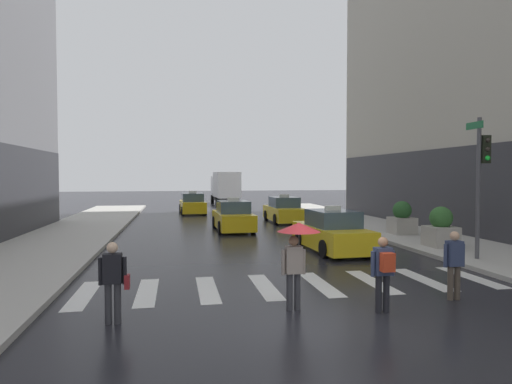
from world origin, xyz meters
TOP-DOWN VIEW (x-y plane):
  - ground_plane at (0.00, 0.00)m, footprint 160.00×160.00m
  - crosswalk_markings at (-0.00, 3.00)m, footprint 11.30×2.80m
  - traffic_light_pole at (7.10, 4.84)m, footprint 0.44×0.84m
  - taxi_lead at (2.95, 8.02)m, footprint 2.11×4.62m
  - taxi_second at (-0.06, 15.25)m, footprint 2.01×4.58m
  - taxi_third at (3.72, 18.98)m, footprint 1.97×4.56m
  - taxi_fourth at (-1.84, 26.49)m, footprint 2.07×4.61m
  - box_truck at (1.83, 36.20)m, footprint 2.41×7.59m
  - pedestrian_with_umbrella at (-0.49, 0.88)m, footprint 0.96×0.96m
  - pedestrian_with_backpack at (1.30, 0.33)m, footprint 0.55×0.43m
  - pedestrian_with_handbag at (-4.36, 0.65)m, footprint 0.60×0.24m
  - pedestrian_plain_coat at (3.43, 0.96)m, footprint 0.55×0.24m
  - planter_near_corner at (7.34, 7.45)m, footprint 1.10×1.10m
  - planter_mid_block at (7.75, 11.28)m, footprint 1.10×1.10m

SIDE VIEW (x-z plane):
  - ground_plane at x=0.00m, z-range 0.00..0.00m
  - crosswalk_markings at x=0.00m, z-range 0.00..0.01m
  - taxi_lead at x=2.95m, z-range -0.18..1.63m
  - taxi_second at x=-0.06m, z-range -0.18..1.63m
  - taxi_third at x=3.72m, z-range -0.18..1.63m
  - taxi_fourth at x=-1.84m, z-range -0.18..1.63m
  - planter_near_corner at x=7.34m, z-range 0.07..1.67m
  - planter_mid_block at x=7.75m, z-range 0.07..1.67m
  - pedestrian_with_handbag at x=-4.36m, z-range 0.11..1.76m
  - pedestrian_plain_coat at x=3.43m, z-range 0.11..1.76m
  - pedestrian_with_backpack at x=1.30m, z-range 0.15..1.80m
  - pedestrian_with_umbrella at x=-0.49m, z-range 0.55..2.49m
  - box_truck at x=1.83m, z-range 0.18..3.53m
  - traffic_light_pole at x=7.10m, z-range 0.86..5.66m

